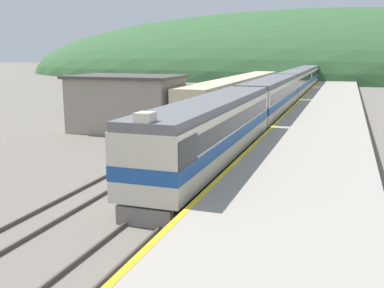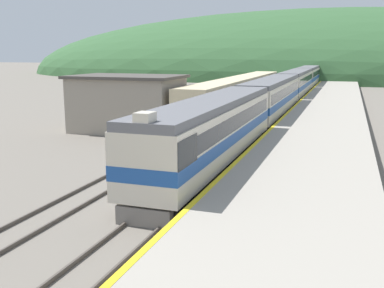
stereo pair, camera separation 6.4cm
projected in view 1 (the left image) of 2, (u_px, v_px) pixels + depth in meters
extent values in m
cube|color=#4C443D|center=(292.00, 96.00, 68.03)|extent=(0.08, 180.00, 0.16)
cube|color=#4C443D|center=(302.00, 97.00, 67.57)|extent=(0.08, 180.00, 0.16)
cube|color=#4C443D|center=(265.00, 95.00, 69.35)|extent=(0.08, 180.00, 0.16)
cube|color=#4C443D|center=(274.00, 96.00, 68.90)|extent=(0.08, 180.00, 0.16)
cube|color=#9E9689|center=(327.00, 111.00, 47.51)|extent=(7.05, 140.00, 1.01)
cube|color=yellow|center=(295.00, 105.00, 48.49)|extent=(0.24, 140.00, 0.01)
ellipsoid|color=#335B33|center=(322.00, 76.00, 128.64)|extent=(186.15, 83.77, 36.95)
cube|color=gray|center=(127.00, 105.00, 37.90)|extent=(8.67, 5.55, 4.49)
cube|color=#47423D|center=(126.00, 77.00, 37.42)|extent=(9.17, 6.05, 0.24)
cube|color=black|center=(213.00, 161.00, 25.96)|extent=(2.40, 17.97, 0.85)
cube|color=beige|center=(213.00, 130.00, 25.60)|extent=(2.93, 19.12, 2.81)
cube|color=#1E4C99|center=(213.00, 134.00, 25.64)|extent=(2.96, 19.14, 0.62)
cube|color=black|center=(213.00, 119.00, 25.47)|extent=(2.95, 17.97, 0.84)
cube|color=slate|center=(213.00, 102.00, 25.28)|extent=(2.75, 19.12, 0.40)
cube|color=black|center=(153.00, 149.00, 17.66)|extent=(2.97, 2.20, 1.12)
cube|color=beige|center=(145.00, 117.00, 16.76)|extent=(0.64, 0.80, 0.36)
cube|color=slate|center=(144.00, 217.00, 17.30)|extent=(2.28, 0.40, 0.77)
cube|color=black|center=(271.00, 115.00, 45.12)|extent=(2.40, 19.20, 0.85)
cube|color=beige|center=(271.00, 97.00, 44.75)|extent=(2.93, 20.43, 2.81)
cube|color=#1E4C99|center=(271.00, 99.00, 44.80)|extent=(2.96, 20.45, 0.62)
cube|color=black|center=(272.00, 91.00, 44.63)|extent=(2.95, 19.20, 0.84)
cube|color=slate|center=(272.00, 81.00, 44.43)|extent=(2.75, 20.43, 0.40)
cube|color=black|center=(295.00, 96.00, 64.88)|extent=(2.40, 19.20, 0.85)
cube|color=beige|center=(295.00, 83.00, 64.51)|extent=(2.93, 20.43, 2.81)
cube|color=#1E4C99|center=(295.00, 85.00, 64.56)|extent=(2.96, 20.45, 0.62)
cube|color=black|center=(295.00, 79.00, 64.39)|extent=(2.95, 19.20, 0.84)
cube|color=slate|center=(296.00, 72.00, 64.19)|extent=(2.75, 20.43, 0.40)
cube|color=black|center=(307.00, 86.00, 84.64)|extent=(2.40, 19.20, 0.85)
cube|color=beige|center=(308.00, 76.00, 84.27)|extent=(2.93, 20.43, 2.81)
cube|color=#1E4C99|center=(308.00, 77.00, 84.32)|extent=(2.96, 20.45, 0.62)
cube|color=black|center=(308.00, 73.00, 84.15)|extent=(2.95, 19.20, 0.84)
cube|color=slate|center=(308.00, 67.00, 83.95)|extent=(2.75, 20.43, 0.40)
cube|color=black|center=(315.00, 79.00, 104.40)|extent=(2.40, 19.20, 0.85)
cube|color=beige|center=(316.00, 71.00, 104.03)|extent=(2.93, 20.43, 2.81)
cube|color=#1E4C99|center=(316.00, 72.00, 104.08)|extent=(2.96, 20.45, 0.62)
cube|color=black|center=(316.00, 69.00, 103.91)|extent=(2.95, 19.20, 0.84)
cube|color=slate|center=(316.00, 64.00, 103.71)|extent=(2.75, 20.43, 0.40)
cube|color=black|center=(238.00, 109.00, 49.78)|extent=(2.46, 32.78, 0.80)
cube|color=beige|center=(239.00, 92.00, 49.39)|extent=(2.90, 34.15, 3.11)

